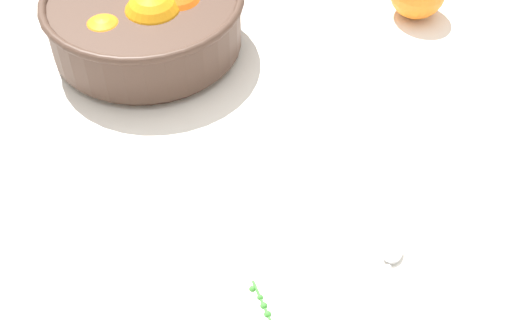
{
  "coord_description": "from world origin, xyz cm",
  "views": [
    {
      "loc": [
        3.16,
        -50.64,
        60.1
      ],
      "look_at": [
        -0.51,
        -1.96,
        7.0
      ],
      "focal_mm": 45.89,
      "sensor_mm": 36.0,
      "label": 1
    }
  ],
  "objects": [
    {
      "name": "herb_sprig_0",
      "position": [
        1.35,
        -15.99,
        0.27
      ],
      "size": [
        2.98,
        5.85,
        0.78
      ],
      "color": "#3A8D33",
      "rests_on": "ground_plane"
    },
    {
      "name": "fruit_bowl",
      "position": [
        -18.67,
        25.67,
        5.15
      ],
      "size": [
        28.52,
        28.52,
        10.96
      ],
      "color": "#473328",
      "rests_on": "ground_plane"
    },
    {
      "name": "spoon",
      "position": [
        14.17,
        -11.43,
        0.44
      ],
      "size": [
        5.41,
        14.01,
        1.0
      ],
      "color": "silver",
      "rests_on": "ground_plane"
    },
    {
      "name": "ground_plane",
      "position": [
        0.0,
        0.0,
        -1.5
      ],
      "size": [
        144.46,
        93.39,
        3.0
      ],
      "primitive_type": "cube",
      "color": "white"
    }
  ]
}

